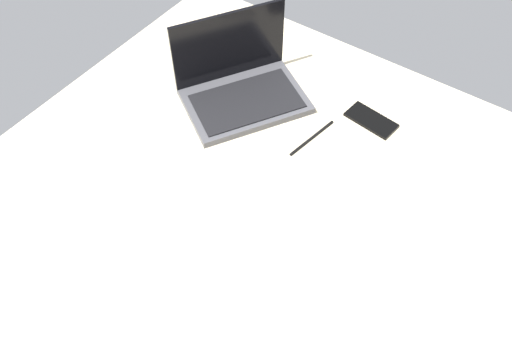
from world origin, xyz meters
The scene contains 4 objects.
bed_mattress centered at (0.00, 0.00, 9.00)cm, with size 180.00×140.00×18.00cm, color beige.
laptop centered at (51.58, 25.81, 22.41)cm, with size 40.16×36.90×23.00cm.
cell_phone centered at (64.27, -9.40, 18.40)cm, with size 6.80×14.00×0.80cm, color black.
charger_cable centered at (49.36, 0.58, 18.30)cm, with size 17.00×0.60×0.60cm, color black.
Camera 1 is at (-37.35, -41.73, 124.98)cm, focal length 37.36 mm.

